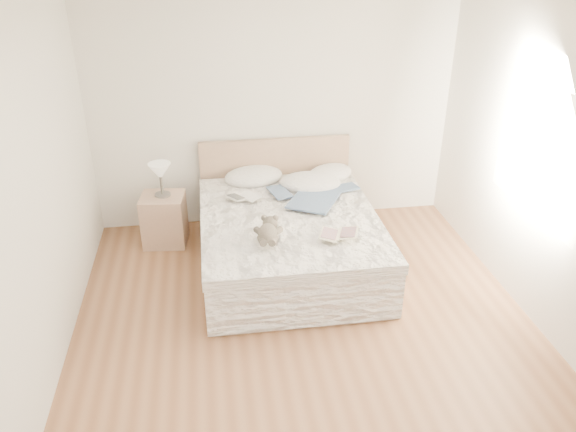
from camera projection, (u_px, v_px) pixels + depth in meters
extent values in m
cube|color=brown|center=(308.00, 336.00, 4.78)|extent=(4.00, 4.50, 0.00)
cube|color=white|center=(316.00, 0.00, 3.53)|extent=(4.00, 4.50, 0.00)
cube|color=silver|center=(274.00, 107.00, 6.13)|extent=(4.00, 0.02, 2.70)
cube|color=silver|center=(29.00, 211.00, 3.90)|extent=(0.02, 4.50, 2.70)
cube|color=silver|center=(561.00, 177.00, 4.42)|extent=(0.02, 4.50, 2.70)
cube|color=white|center=(541.00, 152.00, 4.63)|extent=(0.02, 1.30, 1.10)
cube|color=#A18266|center=(289.00, 256.00, 5.75)|extent=(1.68, 2.08, 0.20)
cube|color=white|center=(289.00, 235.00, 5.63)|extent=(1.60, 2.00, 0.30)
cube|color=white|center=(289.00, 221.00, 5.50)|extent=(1.72, 2.05, 0.10)
cube|color=#A18266|center=(275.00, 180.00, 6.47)|extent=(1.70, 0.06, 1.00)
cube|color=tan|center=(164.00, 219.00, 6.08)|extent=(0.49, 0.45, 0.56)
cylinder|color=#4F4945|center=(163.00, 195.00, 5.96)|extent=(0.17, 0.17, 0.02)
cylinder|color=#433E37|center=(161.00, 184.00, 5.90)|extent=(0.03, 0.03, 0.23)
cone|color=beige|center=(160.00, 171.00, 5.83)|extent=(0.24, 0.24, 0.17)
ellipsoid|color=white|center=(254.00, 176.00, 6.22)|extent=(0.73, 0.57, 0.20)
ellipsoid|color=white|center=(310.00, 183.00, 6.06)|extent=(0.73, 0.57, 0.20)
ellipsoid|color=white|center=(330.00, 173.00, 6.29)|extent=(0.69, 0.64, 0.17)
cube|color=white|center=(243.00, 198.00, 5.76)|extent=(0.37, 0.35, 0.02)
cube|color=#F8EEC9|center=(339.00, 234.00, 5.07)|extent=(0.41, 0.35, 0.02)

